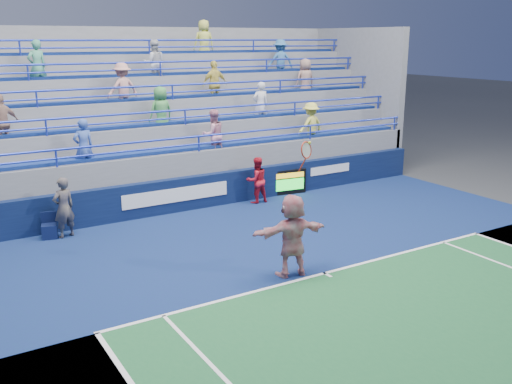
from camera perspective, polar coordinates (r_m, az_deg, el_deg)
ground at (r=13.77m, az=6.88°, el=-8.15°), size 120.00×120.00×0.00m
sponsor_wall at (r=18.83m, az=-5.34°, el=0.08°), size 18.00×0.32×1.10m
bleacher_stand at (r=21.98m, az=-9.79°, el=4.77°), size 18.00×5.60×6.13m
serve_speed_board at (r=20.37m, az=3.33°, el=0.99°), size 1.30×0.30×0.90m
judge_chair at (r=16.96m, az=-19.96°, el=-3.61°), size 0.49×0.50×0.73m
tennis_player at (r=13.28m, az=3.64°, el=-4.34°), size 1.91×0.87×3.18m
line_judge at (r=16.70m, az=-18.67°, el=-1.50°), size 0.73×0.59×1.74m
ball_girl at (r=19.22m, az=0.07°, el=1.19°), size 0.78×0.62×1.58m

